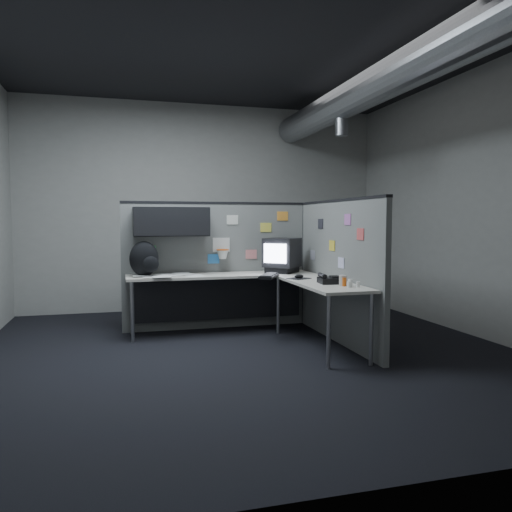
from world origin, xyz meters
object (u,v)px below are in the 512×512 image
object	(u,v)px
desk	(247,286)
backpack	(145,259)
keyboard	(269,276)
phone	(329,280)
monitor	(282,255)

from	to	relation	value
desk	backpack	world-z (taller)	backpack
keyboard	backpack	world-z (taller)	backpack
keyboard	phone	xyz separation A→B (m)	(0.44, -0.70, 0.02)
monitor	phone	bearing A→B (deg)	-85.58
keyboard	backpack	bearing A→B (deg)	144.51
desk	monitor	size ratio (longest dim) A/B	4.26
desk	monitor	distance (m)	0.68
monitor	keyboard	world-z (taller)	monitor
monitor	phone	xyz separation A→B (m)	(0.13, -1.18, -0.19)
monitor	phone	distance (m)	1.20
keyboard	phone	distance (m)	0.83
monitor	keyboard	bearing A→B (deg)	-125.22
keyboard	backpack	distance (m)	1.48
desk	keyboard	world-z (taller)	keyboard
monitor	backpack	distance (m)	1.70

